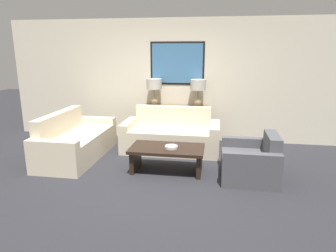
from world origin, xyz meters
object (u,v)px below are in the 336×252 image
table_lamp_left (154,87)px  decorative_bowl (171,147)px  console_table (176,124)px  couch_by_side (76,142)px  coffee_table (167,154)px  armchair_near_back_wall (251,162)px  couch_by_back_wall (171,136)px  table_lamp_right (198,88)px

table_lamp_left → decorative_bowl: size_ratio=2.77×
console_table → couch_by_side: 2.17m
coffee_table → console_table: bearing=93.3°
coffee_table → armchair_near_back_wall: bearing=-2.0°
console_table → table_lamp_left: (-0.47, 0.00, 0.80)m
couch_by_side → coffee_table: (1.82, -0.40, 0.02)m
table_lamp_left → coffee_table: (0.57, -1.73, -0.89)m
couch_by_back_wall → armchair_near_back_wall: bearing=-38.0°
coffee_table → armchair_near_back_wall: armchair_near_back_wall is taller
couch_by_back_wall → couch_by_side: 1.85m
couch_by_side → console_table: bearing=37.7°
console_table → table_lamp_right: size_ratio=2.41×
couch_by_back_wall → coffee_table: 1.09m
armchair_near_back_wall → table_lamp_left: bearing=137.3°
table_lamp_right → coffee_table: 1.98m
table_lamp_left → table_lamp_right: same height
table_lamp_right → couch_by_back_wall: bearing=-126.3°
console_table → table_lamp_right: (0.47, 0.00, 0.80)m
console_table → coffee_table: (0.10, -1.73, -0.09)m
couch_by_back_wall → decorative_bowl: 1.15m
table_lamp_right → decorative_bowl: (-0.30, -1.77, -0.75)m
couch_by_back_wall → armchair_near_back_wall: size_ratio=2.04×
couch_by_back_wall → armchair_near_back_wall: 1.84m
table_lamp_left → decorative_bowl: 2.03m
table_lamp_left → armchair_near_back_wall: size_ratio=0.62×
table_lamp_right → couch_by_back_wall: (-0.47, -0.65, -0.90)m
table_lamp_left → coffee_table: 2.03m
couch_by_side → armchair_near_back_wall: size_ratio=2.04×
couch_by_back_wall → console_table: bearing=90.0°
couch_by_back_wall → couch_by_side: bearing=-158.3°
table_lamp_left → armchair_near_back_wall: table_lamp_left is taller
table_lamp_right → armchair_near_back_wall: table_lamp_right is taller
table_lamp_right → console_table: bearing=180.0°
couch_by_side → decorative_bowl: bearing=-13.2°
couch_by_back_wall → table_lamp_left: bearing=126.3°
couch_by_back_wall → couch_by_side: size_ratio=1.00×
table_lamp_right → decorative_bowl: size_ratio=2.77×
couch_by_side → coffee_table: size_ratio=1.58×
table_lamp_left → couch_by_back_wall: size_ratio=0.31×
coffee_table → decorative_bowl: (0.08, -0.04, 0.13)m
console_table → coffee_table: bearing=-86.7°
table_lamp_left → couch_by_back_wall: 1.21m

